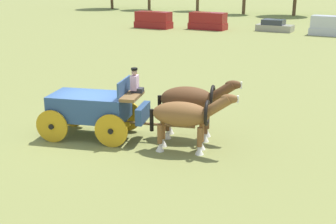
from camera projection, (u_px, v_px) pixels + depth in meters
name	position (u px, v px, depth m)	size (l,w,h in m)	color
ground_plane	(91.00, 136.00, 16.90)	(220.00, 220.00, 0.00)	olive
show_wagon	(94.00, 108.00, 16.53)	(5.87, 2.33, 2.67)	#2D4C7A
draft_horse_near	(191.00, 101.00, 16.30)	(3.10, 1.27, 2.32)	brown
draft_horse_off	(185.00, 116.00, 15.13)	(3.05, 1.13, 2.15)	brown
parked_vehicle_a	(153.00, 20.00, 50.01)	(4.48, 2.36, 1.86)	maroon
parked_vehicle_b	(208.00, 21.00, 48.76)	(4.40, 2.34, 1.87)	maroon
parked_vehicle_c	(274.00, 26.00, 47.40)	(4.05, 2.44, 1.25)	gray
parked_vehicle_d	(336.00, 26.00, 43.72)	(5.25, 2.57, 1.94)	silver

